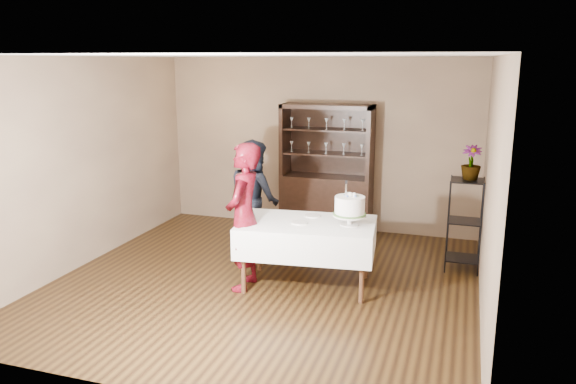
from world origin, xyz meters
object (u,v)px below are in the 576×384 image
man (255,198)px  cake (350,207)px  plant_etagere (465,221)px  woman (244,217)px  potted_plant (471,163)px  cake_table (307,237)px  china_hutch (326,191)px

man → cake: bearing=-164.5°
plant_etagere → woman: (-2.46, -1.41, 0.22)m
potted_plant → plant_etagere: bearing=-134.1°
plant_etagere → cake_table: size_ratio=0.71×
plant_etagere → woman: size_ratio=0.69×
china_hutch → plant_etagere: (2.08, -1.05, -0.01)m
plant_etagere → cake_table: 2.10m
woman → man: woman is taller
cake_table → woman: size_ratio=0.97×
man → cake_table: bearing=-176.4°
plant_etagere → cake: bearing=-139.2°
woman → cake: bearing=101.4°
cake_table → potted_plant: bearing=33.0°
plant_etagere → cake: size_ratio=2.24×
man → woman: bearing=149.3°
china_hutch → cake_table: 2.21m
china_hutch → cake: china_hutch is taller
china_hutch → potted_plant: size_ratio=4.62×
china_hutch → man: size_ratio=1.24×
plant_etagere → man: 2.78m
cake_table → potted_plant: potted_plant is taller
man → potted_plant: (2.79, 0.31, 0.60)m
woman → potted_plant: 2.92m
cake_table → cake: (0.50, 0.04, 0.40)m
china_hutch → cake_table: (0.31, -2.19, -0.06)m
cake_table → woman: woman is taller
man → china_hutch: bearing=-72.8°
woman → cake: size_ratio=3.26×
woman → cake: 1.23m
china_hutch → plant_etagere: china_hutch is taller
plant_etagere → potted_plant: size_ratio=2.77×
woman → cake: woman is taller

